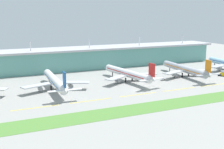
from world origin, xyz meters
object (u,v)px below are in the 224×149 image
(airliner_center, at_px, (128,74))
(baggage_cart, at_px, (163,79))
(airliner_far_middle, at_px, (185,69))
(fuel_truck, at_px, (224,74))
(airliner_near_middle, at_px, (55,81))
(pushback_tug, at_px, (221,75))

(airliner_center, bearing_deg, baggage_cart, -17.32)
(airliner_far_middle, relative_size, fuel_truck, 9.25)
(airliner_near_middle, bearing_deg, fuel_truck, -5.98)
(pushback_tug, bearing_deg, baggage_cart, 173.48)
(airliner_center, distance_m, baggage_cart, 29.36)
(airliner_center, xyz_separation_m, fuel_truck, (85.70, -17.66, -4.19))
(airliner_far_middle, height_order, fuel_truck, airliner_far_middle)
(airliner_near_middle, distance_m, airliner_center, 59.97)
(fuel_truck, bearing_deg, airliner_far_middle, 156.02)
(airliner_near_middle, height_order, baggage_cart, airliner_near_middle)
(baggage_cart, bearing_deg, airliner_near_middle, 175.95)
(airliner_near_middle, bearing_deg, airliner_far_middle, -0.52)
(pushback_tug, distance_m, baggage_cart, 56.70)
(airliner_far_middle, xyz_separation_m, pushback_tug, (30.20, -11.61, -5.36))
(baggage_cart, bearing_deg, airliner_far_middle, 11.19)
(airliner_near_middle, bearing_deg, baggage_cart, -4.05)
(airliner_near_middle, distance_m, airliner_far_middle, 113.64)
(airliner_center, distance_m, fuel_truck, 87.60)
(airliner_center, xyz_separation_m, pushback_tug, (83.92, -15.04, -5.35))
(airliner_near_middle, relative_size, pushback_tug, 14.49)
(airliner_near_middle, relative_size, airliner_far_middle, 1.02)
(airliner_center, distance_m, pushback_tug, 85.43)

